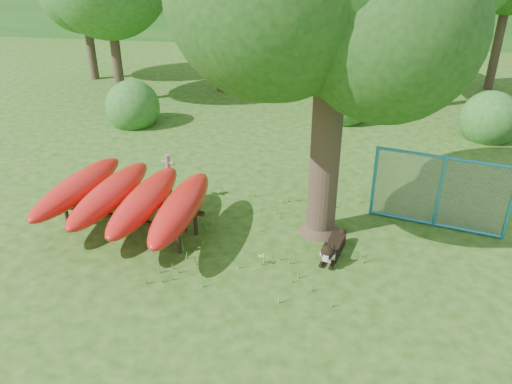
# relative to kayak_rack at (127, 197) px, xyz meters

# --- Properties ---
(ground) EXTENTS (80.00, 80.00, 0.00)m
(ground) POSITION_rel_kayak_rack_xyz_m (2.48, -0.86, -0.84)
(ground) COLOR #20460E
(ground) RESTS_ON ground
(wooden_post) EXTENTS (0.33, 0.14, 1.22)m
(wooden_post) POSITION_rel_kayak_rack_xyz_m (0.42, 1.45, -0.19)
(wooden_post) COLOR #6E6252
(wooden_post) RESTS_ON ground
(kayak_rack) EXTENTS (3.47, 3.72, 1.10)m
(kayak_rack) POSITION_rel_kayak_rack_xyz_m (0.00, 0.00, 0.00)
(kayak_rack) COLOR black
(kayak_rack) RESTS_ON ground
(husky_dog) EXTENTS (0.53, 1.18, 0.54)m
(husky_dog) POSITION_rel_kayak_rack_xyz_m (4.31, -0.31, -0.65)
(husky_dog) COLOR black
(husky_dog) RESTS_ON ground
(fence_section) EXTENTS (2.79, 0.76, 2.78)m
(fence_section) POSITION_rel_kayak_rack_xyz_m (6.49, 1.27, -0.00)
(fence_section) COLOR teal
(fence_section) RESTS_ON ground
(wildflower_clump) EXTENTS (0.11, 0.10, 0.24)m
(wildflower_clump) POSITION_rel_kayak_rack_xyz_m (2.96, -0.80, -0.65)
(wildflower_clump) COLOR green
(wildflower_clump) RESTS_ON ground
(shrub_left) EXTENTS (1.80, 1.80, 1.80)m
(shrub_left) POSITION_rel_kayak_rack_xyz_m (-2.52, 6.64, -0.84)
(shrub_left) COLOR #225D1E
(shrub_left) RESTS_ON ground
(shrub_right) EXTENTS (1.80, 1.80, 1.80)m
(shrub_right) POSITION_rel_kayak_rack_xyz_m (8.98, 7.14, -0.84)
(shrub_right) COLOR #225D1E
(shrub_right) RESTS_ON ground
(shrub_mid) EXTENTS (1.80, 1.80, 1.80)m
(shrub_mid) POSITION_rel_kayak_rack_xyz_m (4.48, 8.14, -0.84)
(shrub_mid) COLOR #225D1E
(shrub_mid) RESTS_ON ground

